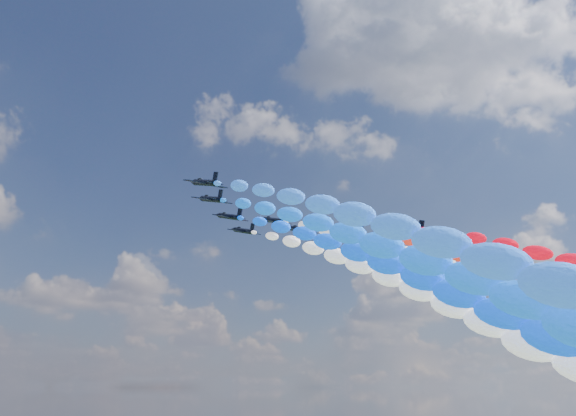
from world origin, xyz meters
TOP-DOWN VIEW (x-y plane):
  - jet_0 at (-30.43, -7.46)m, footprint 9.29×12.57m
  - trail_0 at (-30.43, -63.78)m, footprint 6.52×109.25m
  - jet_1 at (-22.85, 2.44)m, footprint 9.68×12.85m
  - trail_1 at (-22.85, -53.87)m, footprint 6.52×109.25m
  - jet_2 at (-11.02, 13.24)m, footprint 9.65×12.83m
  - trail_2 at (-11.02, -43.07)m, footprint 6.52×109.25m
  - jet_3 at (-0.26, 9.80)m, footprint 9.82×12.95m
  - trail_3 at (-0.26, -46.52)m, footprint 6.52×109.25m
  - jet_4 at (0.39, 23.96)m, footprint 9.16×12.48m
  - trail_4 at (0.39, -32.35)m, footprint 6.52×109.25m
  - jet_5 at (11.40, 13.45)m, footprint 9.37×12.62m
  - trail_5 at (11.40, -42.87)m, footprint 6.52×109.25m
  - jet_6 at (21.96, 5.74)m, footprint 9.40×12.65m
  - trail_6 at (21.96, -50.58)m, footprint 6.52×109.25m
  - jet_7 at (32.43, -5.50)m, footprint 9.80×12.93m

SIDE VIEW (x-z plane):
  - trail_0 at x=-30.43m, z-range 60.92..111.98m
  - trail_1 at x=-22.85m, z-range 60.92..111.98m
  - trail_2 at x=-11.02m, z-range 60.92..111.98m
  - trail_3 at x=-0.26m, z-range 60.92..111.98m
  - trail_4 at x=0.39m, z-range 60.92..111.98m
  - trail_5 at x=11.40m, z-range 60.92..111.98m
  - trail_6 at x=21.96m, z-range 60.92..111.98m
  - jet_0 at x=-30.43m, z-range 107.20..112.92m
  - jet_1 at x=-22.85m, z-range 107.20..112.92m
  - jet_2 at x=-11.02m, z-range 107.20..112.92m
  - jet_3 at x=-0.26m, z-range 107.20..112.92m
  - jet_4 at x=0.39m, z-range 107.20..112.92m
  - jet_5 at x=11.40m, z-range 107.20..112.92m
  - jet_6 at x=21.96m, z-range 107.20..112.92m
  - jet_7 at x=32.43m, z-range 107.20..112.92m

